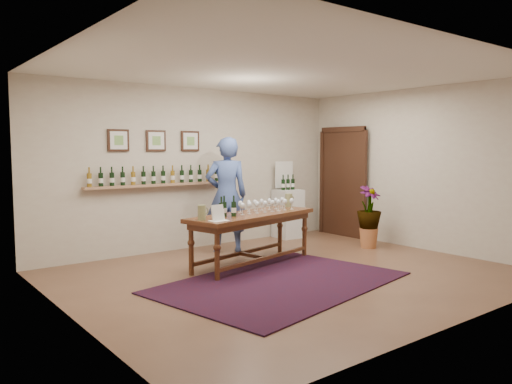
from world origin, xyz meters
TOP-DOWN VIEW (x-y plane):
  - ground at (0.00, 0.00)m, footprint 6.00×6.00m
  - room_shell at (2.11, 1.86)m, footprint 6.00×6.00m
  - rug at (-0.40, -0.26)m, footprint 3.51×2.67m
  - tasting_table at (-0.08, 0.79)m, footprint 2.31×1.15m
  - table_glasses at (0.21, 0.88)m, footprint 1.35×0.37m
  - table_bottles at (-0.61, 0.71)m, footprint 0.28×0.18m
  - pitcher_left at (-1.05, 0.64)m, footprint 0.14×0.14m
  - pitcher_right at (0.89, 1.07)m, footprint 0.18×0.18m
  - menu_card at (-0.92, 0.45)m, footprint 0.25×0.19m
  - display_pedestal at (1.89, 2.21)m, footprint 0.50×0.50m
  - pedestal_bottles at (1.88, 2.20)m, footprint 0.32×0.11m
  - info_sign at (1.91, 2.36)m, footprint 0.42×0.05m
  - potted_plant at (2.34, 0.56)m, footprint 0.52×0.52m
  - person at (0.14, 1.79)m, footprint 0.84×0.71m

SIDE VIEW (x-z plane):
  - ground at x=0.00m, z-range 0.00..0.00m
  - rug at x=-0.40m, z-range 0.00..0.02m
  - display_pedestal at x=1.89m, z-range 0.00..0.94m
  - potted_plant at x=2.34m, z-range 0.08..1.03m
  - tasting_table at x=-0.08m, z-range 0.27..1.06m
  - table_glasses at x=0.21m, z-range 0.79..0.97m
  - pitcher_left at x=-1.05m, z-range 0.79..0.99m
  - menu_card at x=-0.92m, z-range 0.79..1.00m
  - pitcher_right at x=0.89m, z-range 0.79..1.01m
  - table_bottles at x=-0.61m, z-range 0.79..1.07m
  - person at x=0.14m, z-range 0.00..1.94m
  - pedestal_bottles at x=1.88m, z-range 0.94..1.26m
  - room_shell at x=2.11m, z-range -1.88..4.12m
  - info_sign at x=1.91m, z-range 0.94..1.52m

